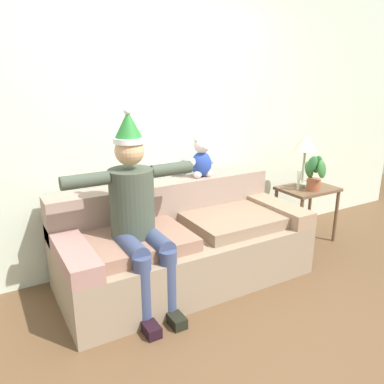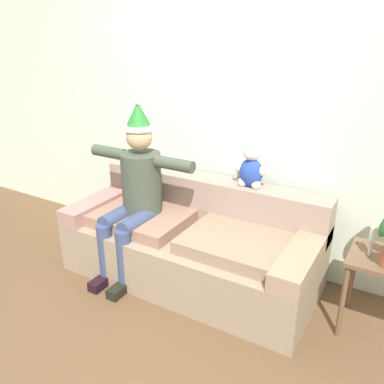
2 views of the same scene
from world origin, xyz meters
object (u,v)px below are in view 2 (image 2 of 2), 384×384
Objects in this scene: couch at (193,242)px; person_seated at (135,189)px; candle_tall at (372,237)px; teddy_bear at (251,167)px.

person_seated is at bearing -160.96° from couch.
person_seated is 1.85m from candle_tall.
person_seated is at bearing -151.32° from teddy_bear.
candle_tall is at bearing 1.05° from couch.
teddy_bear reaches higher than candle_tall.
person_seated reaches higher than couch.
person_seated reaches higher than teddy_bear.
person_seated reaches higher than candle_tall.
person_seated is at bearing -174.16° from candle_tall.
person_seated is (-0.47, -0.16, 0.45)m from couch.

